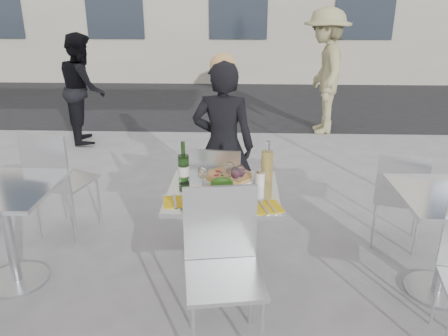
{
  "coord_description": "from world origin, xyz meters",
  "views": [
    {
      "loc": [
        0.12,
        -2.62,
        1.89
      ],
      "look_at": [
        0.0,
        0.15,
        0.85
      ],
      "focal_mm": 35.0,
      "sensor_mm": 36.0,
      "label": 1
    }
  ],
  "objects_px": {
    "main_table": "(223,219)",
    "pizza_near": "(216,196)",
    "pedestrian_b": "(324,72)",
    "wineglass_red_a": "(236,174)",
    "carafe": "(267,165)",
    "side_table_left": "(5,215)",
    "wineglass_white_b": "(229,168)",
    "pizza_far": "(228,176)",
    "wineglass_white_a": "(203,173)",
    "chair_near": "(222,256)",
    "napkin_right": "(266,207)",
    "wine_bottle": "(184,167)",
    "side_chair_rfar": "(400,192)",
    "napkin_left": "(178,201)",
    "pedestrian_a": "(83,89)",
    "wineglass_red_b": "(240,172)",
    "sugar_shaker": "(260,178)",
    "salad_plate": "(222,185)",
    "side_chair_lfar": "(56,176)",
    "chair_far": "(216,190)",
    "woman_diner": "(223,146)"
  },
  "relations": [
    {
      "from": "side_chair_lfar",
      "to": "woman_diner",
      "type": "height_order",
      "value": "woman_diner"
    },
    {
      "from": "chair_near",
      "to": "wineglass_red_b",
      "type": "bearing_deg",
      "value": 71.38
    },
    {
      "from": "pizza_near",
      "to": "wineglass_white_b",
      "type": "xyz_separation_m",
      "value": [
        0.08,
        0.24,
        0.1
      ]
    },
    {
      "from": "side_table_left",
      "to": "side_chair_rfar",
      "type": "distance_m",
      "value": 2.94
    },
    {
      "from": "main_table",
      "to": "pizza_near",
      "type": "bearing_deg",
      "value": -108.09
    },
    {
      "from": "chair_near",
      "to": "napkin_right",
      "type": "height_order",
      "value": "chair_near"
    },
    {
      "from": "main_table",
      "to": "wineglass_white_a",
      "type": "distance_m",
      "value": 0.35
    },
    {
      "from": "side_table_left",
      "to": "pedestrian_a",
      "type": "distance_m",
      "value": 3.57
    },
    {
      "from": "side_table_left",
      "to": "chair_near",
      "type": "height_order",
      "value": "chair_near"
    },
    {
      "from": "pizza_near",
      "to": "carafe",
      "type": "relative_size",
      "value": 1.21
    },
    {
      "from": "salad_plate",
      "to": "wineglass_red_a",
      "type": "distance_m",
      "value": 0.12
    },
    {
      "from": "pedestrian_a",
      "to": "wineglass_white_b",
      "type": "height_order",
      "value": "pedestrian_a"
    },
    {
      "from": "napkin_left",
      "to": "wineglass_red_a",
      "type": "bearing_deg",
      "value": 20.28
    },
    {
      "from": "side_table_left",
      "to": "wineglass_white_b",
      "type": "height_order",
      "value": "wineglass_white_b"
    },
    {
      "from": "sugar_shaker",
      "to": "salad_plate",
      "type": "bearing_deg",
      "value": -158.29
    },
    {
      "from": "wineglass_red_b",
      "to": "wine_bottle",
      "type": "bearing_deg",
      "value": 171.48
    },
    {
      "from": "sugar_shaker",
      "to": "wineglass_white_a",
      "type": "bearing_deg",
      "value": -168.4
    },
    {
      "from": "salad_plate",
      "to": "wineglass_red_a",
      "type": "xyz_separation_m",
      "value": [
        0.09,
        0.02,
        0.07
      ]
    },
    {
      "from": "pedestrian_a",
      "to": "wineglass_red_a",
      "type": "height_order",
      "value": "pedestrian_a"
    },
    {
      "from": "chair_far",
      "to": "woman_diner",
      "type": "xyz_separation_m",
      "value": [
        0.04,
        0.45,
        0.21
      ]
    },
    {
      "from": "wine_bottle",
      "to": "carafe",
      "type": "distance_m",
      "value": 0.57
    },
    {
      "from": "pizza_near",
      "to": "wineglass_red_b",
      "type": "bearing_deg",
      "value": 49.29
    },
    {
      "from": "main_table",
      "to": "pizza_far",
      "type": "height_order",
      "value": "pizza_far"
    },
    {
      "from": "pedestrian_b",
      "to": "wineglass_white_a",
      "type": "distance_m",
      "value": 4.38
    },
    {
      "from": "wineglass_white_a",
      "to": "pizza_far",
      "type": "bearing_deg",
      "value": 50.02
    },
    {
      "from": "sugar_shaker",
      "to": "wineglass_white_b",
      "type": "height_order",
      "value": "wineglass_white_b"
    },
    {
      "from": "pizza_far",
      "to": "chair_far",
      "type": "bearing_deg",
      "value": 108.82
    },
    {
      "from": "wineglass_red_b",
      "to": "side_chair_lfar",
      "type": "bearing_deg",
      "value": 157.93
    },
    {
      "from": "chair_near",
      "to": "side_chair_rfar",
      "type": "relative_size",
      "value": 1.13
    },
    {
      "from": "wine_bottle",
      "to": "sugar_shaker",
      "type": "relative_size",
      "value": 2.76
    },
    {
      "from": "side_chair_rfar",
      "to": "wineglass_red_a",
      "type": "relative_size",
      "value": 5.26
    },
    {
      "from": "wineglass_white_b",
      "to": "carafe",
      "type": "bearing_deg",
      "value": 10.36
    },
    {
      "from": "wine_bottle",
      "to": "wineglass_white_a",
      "type": "distance_m",
      "value": 0.16
    },
    {
      "from": "salad_plate",
      "to": "pizza_near",
      "type": "bearing_deg",
      "value": -105.2
    },
    {
      "from": "sugar_shaker",
      "to": "pizza_far",
      "type": "bearing_deg",
      "value": 151.56
    },
    {
      "from": "side_table_left",
      "to": "pizza_far",
      "type": "distance_m",
      "value": 1.56
    },
    {
      "from": "woman_diner",
      "to": "napkin_right",
      "type": "relative_size",
      "value": 6.66
    },
    {
      "from": "wine_bottle",
      "to": "wineglass_white_b",
      "type": "xyz_separation_m",
      "value": [
        0.31,
        0.01,
        -0.0
      ]
    },
    {
      "from": "chair_near",
      "to": "pedestrian_a",
      "type": "distance_m",
      "value": 4.55
    },
    {
      "from": "pizza_far",
      "to": "wineglass_white_a",
      "type": "distance_m",
      "value": 0.27
    },
    {
      "from": "side_table_left",
      "to": "chair_far",
      "type": "height_order",
      "value": "chair_far"
    },
    {
      "from": "napkin_left",
      "to": "napkin_right",
      "type": "relative_size",
      "value": 0.95
    },
    {
      "from": "pizza_far",
      "to": "wineglass_white_a",
      "type": "height_order",
      "value": "wineglass_white_a"
    },
    {
      "from": "carafe",
      "to": "napkin_right",
      "type": "height_order",
      "value": "carafe"
    },
    {
      "from": "main_table",
      "to": "side_chair_rfar",
      "type": "relative_size",
      "value": 0.91
    },
    {
      "from": "chair_near",
      "to": "woman_diner",
      "type": "xyz_separation_m",
      "value": [
        -0.06,
        1.47,
        0.18
      ]
    },
    {
      "from": "side_chair_lfar",
      "to": "pedestrian_a",
      "type": "distance_m",
      "value": 2.93
    },
    {
      "from": "pizza_near",
      "to": "side_table_left",
      "type": "bearing_deg",
      "value": 175.29
    },
    {
      "from": "pedestrian_b",
      "to": "wineglass_red_a",
      "type": "distance_m",
      "value": 4.31
    },
    {
      "from": "napkin_right",
      "to": "wineglass_white_b",
      "type": "bearing_deg",
      "value": 106.58
    }
  ]
}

